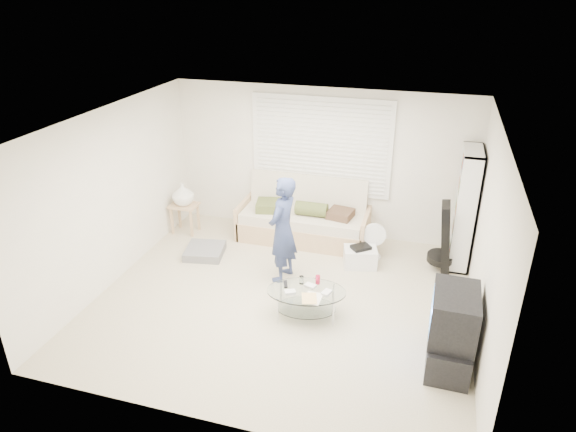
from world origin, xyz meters
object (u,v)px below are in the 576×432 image
(tv_unit, at_px, (451,331))
(coffee_table, at_px, (307,295))
(futon_sofa, at_px, (304,220))
(bookshelf, at_px, (465,208))

(tv_unit, distance_m, coffee_table, 1.85)
(coffee_table, bearing_deg, futon_sofa, 105.60)
(tv_unit, relative_size, coffee_table, 0.85)
(tv_unit, bearing_deg, coffee_table, 165.82)
(coffee_table, bearing_deg, tv_unit, -14.18)
(tv_unit, bearing_deg, bookshelf, 87.10)
(bookshelf, relative_size, coffee_table, 1.62)
(futon_sofa, xyz_separation_m, coffee_table, (0.59, -2.12, -0.04))
(futon_sofa, xyz_separation_m, tv_unit, (2.38, -2.57, 0.12))
(futon_sofa, relative_size, coffee_table, 1.91)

